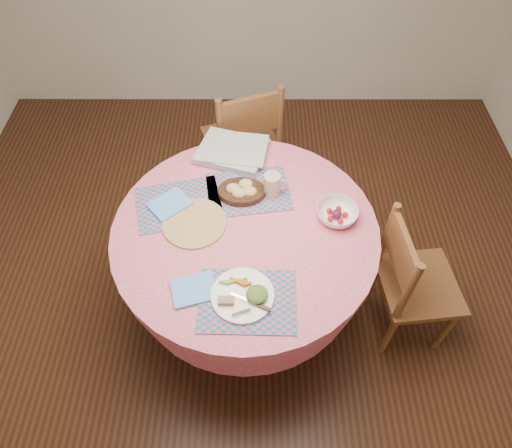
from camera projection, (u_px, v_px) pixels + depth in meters
The scene contains 16 objects.
ground at pixel (248, 306), 2.69m from camera, with size 4.00×4.00×0.00m, color #331C0F.
room_envelope at pixel (239, 27), 1.35m from camera, with size 4.01×4.01×2.71m.
dining_table at pixel (246, 252), 2.25m from camera, with size 1.24×1.24×0.75m.
chair_right at pixel (411, 281), 2.27m from camera, with size 0.42×0.44×0.86m.
chair_back at pixel (244, 142), 2.86m from camera, with size 0.55×0.54×0.94m.
placemat_front at pixel (247, 301), 1.86m from camera, with size 0.40×0.30×0.01m, color #15747A.
placemat_left at pixel (179, 204), 2.19m from camera, with size 0.40×0.30×0.01m, color #15747A.
placemat_back at pixel (248, 191), 2.24m from camera, with size 0.40×0.30×0.01m, color #15747A.
wicker_trivet at pixel (195, 223), 2.11m from camera, with size 0.30×0.30×0.01m, color #AD764B.
napkin_near at pixel (194, 290), 1.89m from camera, with size 0.18×0.14×0.01m, color #5DA1F1.
napkin_far at pixel (170, 204), 2.17m from camera, with size 0.18×0.14×0.01m, color #5DA1F1.
dinner_plate at pixel (244, 295), 1.86m from camera, with size 0.26×0.26×0.05m.
bread_bowl at pixel (242, 191), 2.20m from camera, with size 0.23×0.23×0.08m.
latte_mug at pixel (273, 185), 2.18m from camera, with size 0.12×0.08×0.12m.
fruit_bowl at pixel (337, 214), 2.12m from camera, with size 0.20×0.20×0.06m.
newspaper_stack at pixel (233, 151), 2.39m from camera, with size 0.41×0.36×0.04m.
Camera 1 is at (0.05, -1.29, 2.41)m, focal length 32.00 mm.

